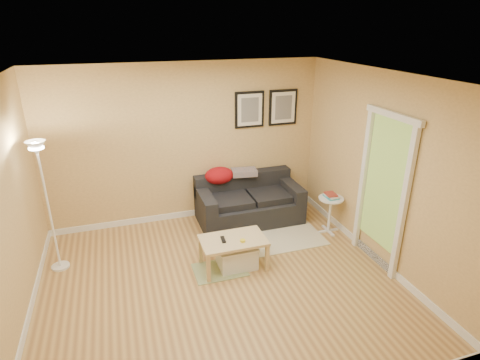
{
  "coord_description": "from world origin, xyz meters",
  "views": [
    {
      "loc": [
        -1.04,
        -4.06,
        3.16
      ],
      "look_at": [
        0.55,
        0.85,
        1.05
      ],
      "focal_mm": 29.25,
      "sensor_mm": 36.0,
      "label": 1
    }
  ],
  "objects": [
    {
      "name": "wall_back",
      "position": [
        0.0,
        2.0,
        1.3
      ],
      "size": [
        4.5,
        0.0,
        4.5
      ],
      "primitive_type": "plane",
      "rotation": [
        1.57,
        0.0,
        0.0
      ],
      "color": "#DEB672",
      "rests_on": "ground"
    },
    {
      "name": "baseboard_left",
      "position": [
        -2.24,
        0.0,
        0.05
      ],
      "size": [
        0.02,
        4.0,
        0.1
      ],
      "primitive_type": "cube",
      "color": "white",
      "rests_on": "ground"
    },
    {
      "name": "wall_left",
      "position": [
        -2.25,
        0.0,
        1.3
      ],
      "size": [
        0.0,
        4.0,
        4.0
      ],
      "primitive_type": "plane",
      "rotation": [
        1.57,
        0.0,
        1.57
      ],
      "color": "#DEB672",
      "rests_on": "ground"
    },
    {
      "name": "wall_front",
      "position": [
        0.0,
        -2.0,
        1.3
      ],
      "size": [
        4.5,
        0.0,
        4.5
      ],
      "primitive_type": "plane",
      "rotation": [
        -1.57,
        0.0,
        0.0
      ],
      "color": "#DEB672",
      "rests_on": "ground"
    },
    {
      "name": "side_table",
      "position": [
        2.02,
        0.76,
        0.3
      ],
      "size": [
        0.39,
        0.39,
        0.6
      ],
      "primitive_type": null,
      "color": "white",
      "rests_on": "ground"
    },
    {
      "name": "sofa",
      "position": [
        0.93,
        1.53,
        0.38
      ],
      "size": [
        1.7,
        0.9,
        0.75
      ],
      "primitive_type": null,
      "color": "black",
      "rests_on": "ground"
    },
    {
      "name": "area_rug",
      "position": [
        1.23,
        0.81,
        0.01
      ],
      "size": [
        1.25,
        0.85,
        0.01
      ],
      "primitive_type": "cube",
      "color": "beige",
      "rests_on": "ground"
    },
    {
      "name": "wall_right",
      "position": [
        2.25,
        0.0,
        1.3
      ],
      "size": [
        0.0,
        4.0,
        4.0
      ],
      "primitive_type": "plane",
      "rotation": [
        1.57,
        0.0,
        -1.57
      ],
      "color": "#DEB672",
      "rests_on": "ground"
    },
    {
      "name": "doorway",
      "position": [
        2.2,
        -0.15,
        1.02
      ],
      "size": [
        0.12,
        1.01,
        2.13
      ],
      "primitive_type": null,
      "color": "white",
      "rests_on": "ground"
    },
    {
      "name": "ceiling",
      "position": [
        0.0,
        0.0,
        2.6
      ],
      "size": [
        4.5,
        4.5,
        0.0
      ],
      "primitive_type": "plane",
      "rotation": [
        3.14,
        0.0,
        0.0
      ],
      "color": "white",
      "rests_on": "wall_back"
    },
    {
      "name": "baseboard_right",
      "position": [
        2.24,
        0.0,
        0.05
      ],
      "size": [
        0.02,
        4.0,
        0.1
      ],
      "primitive_type": "cube",
      "color": "white",
      "rests_on": "ground"
    },
    {
      "name": "tape_roll",
      "position": [
        0.38,
        0.2,
        0.45
      ],
      "size": [
        0.07,
        0.07,
        0.03
      ],
      "primitive_type": "cylinder",
      "color": "yellow",
      "rests_on": "coffee_table"
    },
    {
      "name": "baseboard_back",
      "position": [
        0.0,
        1.99,
        0.05
      ],
      "size": [
        4.5,
        0.02,
        0.1
      ],
      "primitive_type": "cube",
      "color": "white",
      "rests_on": "ground"
    },
    {
      "name": "book_stack",
      "position": [
        2.02,
        0.77,
        0.63
      ],
      "size": [
        0.21,
        0.25,
        0.07
      ],
      "primitive_type": null,
      "rotation": [
        0.0,
        0.0,
        -0.17
      ],
      "color": "teal",
      "rests_on": "side_table"
    },
    {
      "name": "framed_print_left",
      "position": [
        1.08,
        1.98,
        1.8
      ],
      "size": [
        0.5,
        0.04,
        0.6
      ],
      "primitive_type": null,
      "color": "black",
      "rests_on": "wall_back"
    },
    {
      "name": "remote_control",
      "position": [
        0.14,
        0.32,
        0.45
      ],
      "size": [
        0.06,
        0.16,
        0.02
      ],
      "primitive_type": "cube",
      "rotation": [
        0.0,
        0.0,
        -0.08
      ],
      "color": "black",
      "rests_on": "coffee_table"
    },
    {
      "name": "floor",
      "position": [
        0.0,
        0.0,
        0.0
      ],
      "size": [
        4.5,
        4.5,
        0.0
      ],
      "primitive_type": "plane",
      "color": "tan",
      "rests_on": "ground"
    },
    {
      "name": "floor_lamp",
      "position": [
        -2.0,
        1.03,
        0.86
      ],
      "size": [
        0.24,
        0.24,
        1.82
      ],
      "primitive_type": null,
      "color": "white",
      "rests_on": "ground"
    },
    {
      "name": "framed_print_right",
      "position": [
        1.68,
        1.98,
        1.8
      ],
      "size": [
        0.5,
        0.04,
        0.6
      ],
      "primitive_type": null,
      "color": "black",
      "rests_on": "wall_back"
    },
    {
      "name": "red_throw",
      "position": [
        0.49,
        1.8,
        0.77
      ],
      "size": [
        0.48,
        0.36,
        0.28
      ],
      "primitive_type": null,
      "color": "maroon",
      "rests_on": "sofa"
    },
    {
      "name": "plaid_throw",
      "position": [
        0.93,
        1.79,
        0.78
      ],
      "size": [
        0.45,
        0.32,
        0.1
      ],
      "primitive_type": null,
      "rotation": [
        0.0,
        0.0,
        -0.14
      ],
      "color": "tan",
      "rests_on": "sofa"
    },
    {
      "name": "coffee_table",
      "position": [
        0.27,
        0.3,
        0.22
      ],
      "size": [
        1.0,
        0.78,
        0.44
      ],
      "primitive_type": null,
      "rotation": [
        0.0,
        0.0,
        -0.31
      ],
      "color": "tan",
      "rests_on": "ground"
    },
    {
      "name": "storage_bin",
      "position": [
        0.32,
        0.3,
        0.16
      ],
      "size": [
        0.53,
        0.39,
        0.32
      ],
      "primitive_type": null,
      "color": "white",
      "rests_on": "ground"
    },
    {
      "name": "green_runner",
      "position": [
        0.07,
        0.28,
        0.01
      ],
      "size": [
        0.7,
        0.5,
        0.01
      ],
      "primitive_type": "cube",
      "color": "#668C4C",
      "rests_on": "ground"
    }
  ]
}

